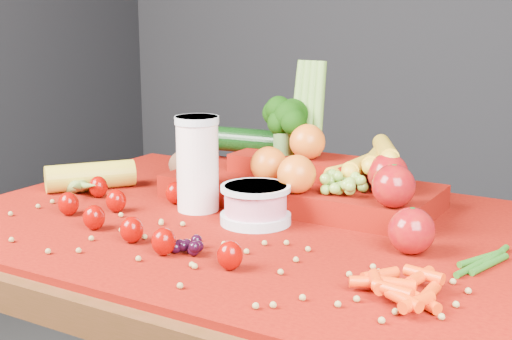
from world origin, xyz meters
The scene contains 12 objects.
table centered at (0.00, 0.00, 0.66)m, with size 1.10×0.80×0.75m.
red_cloth centered at (0.00, 0.00, 0.76)m, with size 1.05×0.75×0.01m, color maroon.
milk_glass centered at (-0.12, 0.01, 0.86)m, with size 0.08×0.08×0.18m.
yogurt_bowl centered at (0.02, -0.01, 0.80)m, with size 0.12×0.12×0.07m.
strawberry_scatter centered at (-0.16, -0.13, 0.79)m, with size 0.48×0.28×0.05m.
dark_grape_cluster centered at (0.00, -0.19, 0.78)m, with size 0.06×0.05×0.03m, color black, non-canonical shape.
soybean_scatter centered at (0.00, -0.20, 0.77)m, with size 0.84×0.24×0.01m, color olive, non-canonical shape.
corn_ear centered at (-0.39, -0.01, 0.78)m, with size 0.25×0.26×0.06m.
potato centered at (-0.26, 0.18, 0.80)m, with size 0.10×0.08×0.07m, color brown.
baby_carrot_pile centered at (0.35, -0.19, 0.78)m, with size 0.17×0.17×0.03m, color red, non-canonical shape.
green_bean_pile centered at (0.40, -0.01, 0.77)m, with size 0.14×0.12×0.01m, color #205714, non-canonical shape.
produce_mound centered at (0.04, 0.16, 0.82)m, with size 0.59×0.37×0.27m.
Camera 1 is at (0.63, -1.03, 1.13)m, focal length 50.00 mm.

